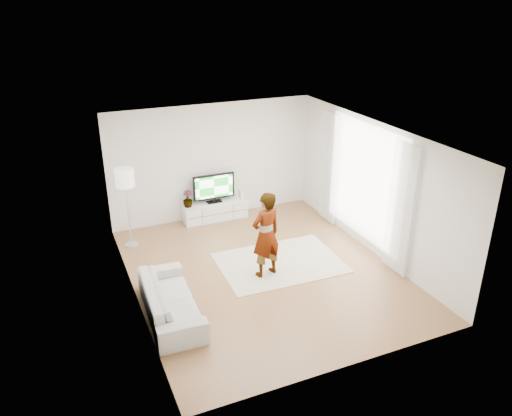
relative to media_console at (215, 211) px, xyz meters
name	(u,v)px	position (x,y,z in m)	size (l,w,h in m)	color
floor	(263,272)	(0.06, -2.76, -0.22)	(6.00, 6.00, 0.00)	#A4704A
ceiling	(264,135)	(0.06, -2.76, 2.58)	(6.00, 6.00, 0.00)	white
wall_left	(130,231)	(-2.44, -2.76, 1.18)	(0.02, 6.00, 2.80)	silver
wall_right	(374,188)	(2.56, -2.76, 1.18)	(0.02, 6.00, 2.80)	silver
wall_back	(212,162)	(0.06, 0.24, 1.18)	(5.00, 0.02, 2.80)	silver
wall_front	(352,287)	(0.06, -5.76, 1.18)	(5.00, 0.02, 2.80)	silver
window	(365,182)	(2.54, -2.46, 1.23)	(0.01, 2.60, 2.50)	white
curtain_near	(400,209)	(2.46, -3.76, 1.13)	(0.04, 0.70, 2.60)	white
curtain_far	(329,168)	(2.46, -1.16, 1.13)	(0.04, 0.70, 2.60)	white
media_console	(215,211)	(0.00, 0.00, 0.00)	(1.57, 0.45, 0.44)	white
television	(214,187)	(0.00, 0.03, 0.61)	(1.03, 0.20, 0.71)	black
game_console	(241,194)	(0.69, 0.00, 0.33)	(0.06, 0.16, 0.22)	white
potted_plant	(188,199)	(-0.67, 0.00, 0.43)	(0.23, 0.23, 0.41)	#3F7238
rug	(280,263)	(0.51, -2.58, -0.21)	(2.48, 1.78, 0.01)	beige
player	(266,235)	(0.06, -2.88, 0.66)	(0.63, 0.41, 1.73)	#334772
sofa	(170,299)	(-1.99, -3.44, 0.08)	(2.08, 0.82, 0.61)	beige
floor_lamp	(125,181)	(-2.14, -0.57, 1.28)	(0.39, 0.39, 1.77)	silver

